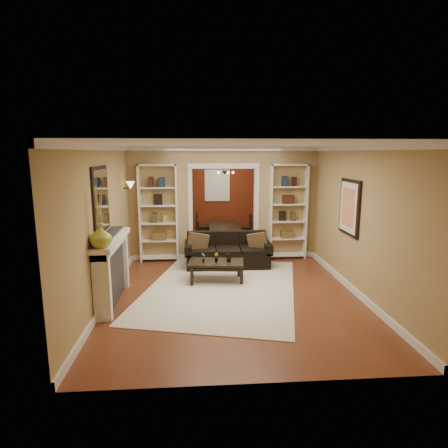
{
  "coord_description": "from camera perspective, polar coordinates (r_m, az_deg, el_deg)",
  "views": [
    {
      "loc": [
        -0.65,
        -7.77,
        2.56
      ],
      "look_at": [
        -0.14,
        -0.8,
        1.23
      ],
      "focal_mm": 30.0,
      "sensor_mm": 36.0,
      "label": 1
    }
  ],
  "objects": [
    {
      "name": "wall_sconce",
      "position": [
        8.48,
        -14.46,
        5.54
      ],
      "size": [
        0.18,
        0.18,
        0.22
      ],
      "primitive_type": "cube",
      "color": "#FFE0A5",
      "rests_on": "wall_left"
    },
    {
      "name": "pillow_right",
      "position": [
        8.55,
        5.21,
        -2.56
      ],
      "size": [
        0.45,
        0.28,
        0.44
      ],
      "primitive_type": "cube",
      "rotation": [
        0.0,
        0.0,
        -0.39
      ],
      "color": "brown",
      "rests_on": "sofa"
    },
    {
      "name": "coffee_table",
      "position": [
        7.6,
        -1.2,
        -7.23
      ],
      "size": [
        1.15,
        0.71,
        0.41
      ],
      "primitive_type": "cube",
      "rotation": [
        0.0,
        0.0,
        -0.11
      ],
      "color": "black",
      "rests_on": "floor"
    },
    {
      "name": "dining_window",
      "position": [
        11.76,
        -1.05,
        5.9
      ],
      "size": [
        0.78,
        0.03,
        0.98
      ],
      "primitive_type": "cube",
      "color": "#8CA5CC",
      "rests_on": "wall_back"
    },
    {
      "name": "wall_left",
      "position": [
        8.02,
        -15.68,
        1.73
      ],
      "size": [
        0.0,
        8.0,
        8.0
      ],
      "primitive_type": "plane",
      "rotation": [
        1.57,
        0.0,
        1.57
      ],
      "color": "tan",
      "rests_on": "ground"
    },
    {
      "name": "partition_wall",
      "position": [
        9.07,
        -0.08,
        3.15
      ],
      "size": [
        4.5,
        0.15,
        2.7
      ],
      "primitive_type": "cube",
      "color": "tan",
      "rests_on": "floor"
    },
    {
      "name": "fireplace",
      "position": [
        6.73,
        -16.49,
        -6.76
      ],
      "size": [
        0.32,
        1.7,
        1.16
      ],
      "primitive_type": "cube",
      "color": "white",
      "rests_on": "floor"
    },
    {
      "name": "wall_front",
      "position": [
        4.01,
        5.35,
        -6.82
      ],
      "size": [
        8.0,
        0.0,
        8.0
      ],
      "primitive_type": "plane",
      "rotation": [
        -1.57,
        0.0,
        0.0
      ],
      "color": "tan",
      "rests_on": "ground"
    },
    {
      "name": "chandelier",
      "position": [
        10.5,
        -0.68,
        7.87
      ],
      "size": [
        0.5,
        0.5,
        0.3
      ],
      "primitive_type": "cube",
      "color": "#351F18",
      "rests_on": "ceiling"
    },
    {
      "name": "dining_table",
      "position": [
        10.63,
        0.15,
        -1.61
      ],
      "size": [
        1.54,
        0.86,
        0.54
      ],
      "primitive_type": "imported",
      "rotation": [
        0.0,
        0.0,
        1.57
      ],
      "color": "black",
      "rests_on": "floor"
    },
    {
      "name": "red_back_panel",
      "position": [
        11.82,
        -1.05,
        4.8
      ],
      "size": [
        4.44,
        0.04,
        2.64
      ],
      "primitive_type": "cube",
      "color": "maroon",
      "rests_on": "floor"
    },
    {
      "name": "wall_back",
      "position": [
        11.85,
        -1.06,
        4.96
      ],
      "size": [
        8.0,
        0.0,
        8.0
      ],
      "primitive_type": "plane",
      "rotation": [
        1.57,
        0.0,
        0.0
      ],
      "color": "tan",
      "rests_on": "ground"
    },
    {
      "name": "pillow_left",
      "position": [
        8.43,
        -4.08,
        -2.64
      ],
      "size": [
        0.48,
        0.23,
        0.46
      ],
      "primitive_type": "cube",
      "rotation": [
        0.0,
        0.0,
        0.22
      ],
      "color": "brown",
      "rests_on": "sofa"
    },
    {
      "name": "dining_chair_nw",
      "position": [
        10.29,
        -2.77,
        -1.36
      ],
      "size": [
        0.5,
        0.5,
        0.78
      ],
      "primitive_type": "cube",
      "rotation": [
        0.0,
        0.0,
        1.94
      ],
      "color": "black",
      "rests_on": "floor"
    },
    {
      "name": "bookshelf_right",
      "position": [
        9.18,
        9.7,
        1.83
      ],
      "size": [
        0.9,
        0.3,
        2.3
      ],
      "primitive_type": "cube",
      "color": "white",
      "rests_on": "floor"
    },
    {
      "name": "plant_right",
      "position": [
        7.53,
        0.73,
        -5.03
      ],
      "size": [
        0.14,
        0.14,
        0.18
      ],
      "primitive_type": "imported",
      "rotation": [
        0.0,
        0.0,
        4.15
      ],
      "color": "#336626",
      "rests_on": "coffee_table"
    },
    {
      "name": "wall_right",
      "position": [
        8.38,
        16.08,
        2.09
      ],
      "size": [
        0.0,
        8.0,
        8.0
      ],
      "primitive_type": "plane",
      "rotation": [
        1.57,
        0.0,
        -1.57
      ],
      "color": "tan",
      "rests_on": "ground"
    },
    {
      "name": "framed_art",
      "position": [
        7.42,
        18.52,
        2.42
      ],
      "size": [
        0.04,
        0.85,
        1.05
      ],
      "primitive_type": "cube",
      "color": "black",
      "rests_on": "wall_right"
    },
    {
      "name": "vase",
      "position": [
        5.88,
        -18.3,
        -1.77
      ],
      "size": [
        0.34,
        0.34,
        0.35
      ],
      "primitive_type": "imported",
      "rotation": [
        0.0,
        0.0,
        -0.02
      ],
      "color": "#9FA334",
      "rests_on": "fireplace"
    },
    {
      "name": "ceiling",
      "position": [
        7.8,
        0.57,
        11.84
      ],
      "size": [
        8.0,
        8.0,
        0.0
      ],
      "primitive_type": "plane",
      "rotation": [
        3.14,
        0.0,
        0.0
      ],
      "color": "white",
      "rests_on": "ground"
    },
    {
      "name": "plant_left",
      "position": [
        7.5,
        -3.17,
        -5.08
      ],
      "size": [
        0.1,
        0.12,
        0.19
      ],
      "primitive_type": "imported",
      "rotation": [
        0.0,
        0.0,
        1.09
      ],
      "color": "#336626",
      "rests_on": "coffee_table"
    },
    {
      "name": "floor",
      "position": [
        8.21,
        0.54,
        -7.36
      ],
      "size": [
        8.0,
        8.0,
        0.0
      ],
      "primitive_type": "plane",
      "color": "brown",
      "rests_on": "ground"
    },
    {
      "name": "dining_chair_sw",
      "position": [
        10.86,
        -2.86,
        -0.35
      ],
      "size": [
        0.58,
        0.58,
        0.91
      ],
      "primitive_type": "cube",
      "rotation": [
        0.0,
        0.0,
        1.93
      ],
      "color": "black",
      "rests_on": "floor"
    },
    {
      "name": "plant_center",
      "position": [
        7.51,
        -1.21,
        -5.09
      ],
      "size": [
        0.11,
        0.12,
        0.18
      ],
      "primitive_type": "imported",
      "rotation": [
        0.0,
        0.0,
        1.93
      ],
      "color": "#336626",
      "rests_on": "coffee_table"
    },
    {
      "name": "dining_chair_se",
      "position": [
        10.95,
        2.91,
        -0.48
      ],
      "size": [
        0.5,
        0.5,
        0.83
      ],
      "primitive_type": "cube",
      "rotation": [
        0.0,
        0.0,
        -1.33
      ],
      "color": "black",
      "rests_on": "floor"
    },
    {
      "name": "area_rug",
      "position": [
        7.3,
        -0.43,
        -9.66
      ],
      "size": [
        3.57,
        4.37,
        0.01
      ],
      "primitive_type": "cube",
      "rotation": [
        0.0,
        0.0,
        -0.24
      ],
      "color": "silver",
      "rests_on": "floor"
    },
    {
      "name": "dining_chair_ne",
      "position": [
        10.38,
        3.31,
        -1.35
      ],
      "size": [
        0.47,
        0.47,
        0.75
      ],
      "primitive_type": "cube",
      "rotation": [
        0.0,
        0.0,
        -1.89
      ],
      "color": "black",
      "rests_on": "floor"
    },
    {
      "name": "bookshelf_left",
      "position": [
        8.96,
        -9.94,
        1.6
      ],
      "size": [
        0.9,
        0.3,
        2.3
      ],
      "primitive_type": "cube",
      "color": "white",
      "rests_on": "floor"
    },
    {
      "name": "mirror",
      "position": [
        6.51,
        -18.27,
        3.55
      ],
      "size": [
        0.03,
        0.95,
        1.1
      ],
      "primitive_type": "cube",
      "color": "silver",
      "rests_on": "wall_left"
    },
    {
      "name": "sofa",
      "position": [
        8.53,
        0.58,
        -3.99
      ],
      "size": [
        1.94,
        0.84,
        0.76
      ],
      "primitive_type": "cube",
      "color": "black",
      "rests_on": "floor"
    }
  ]
}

